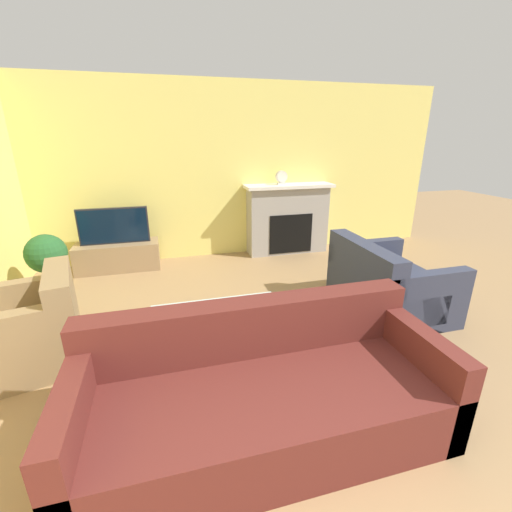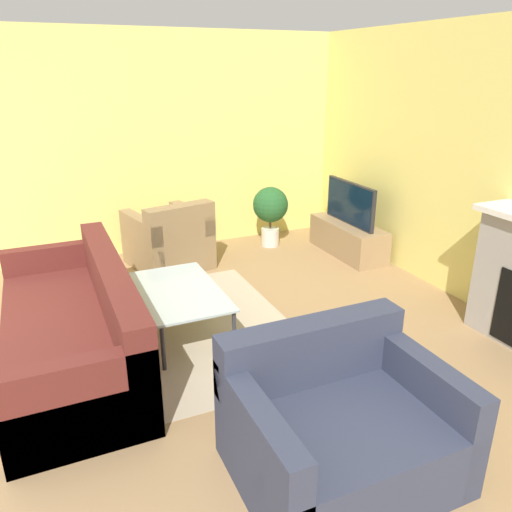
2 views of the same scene
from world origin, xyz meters
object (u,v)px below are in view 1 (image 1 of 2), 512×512
at_px(potted_plant, 47,258).
at_px(coffee_table, 219,318).
at_px(mantel_clock, 281,177).
at_px(couch_sectional, 263,396).
at_px(tv, 114,226).
at_px(armchair_by_window, 27,333).
at_px(couch_loveseat, 387,286).

bearing_deg(potted_plant, coffee_table, -44.28).
bearing_deg(mantel_clock, couch_sectional, -110.66).
height_order(tv, armchair_by_window, tv).
relative_size(couch_sectional, couch_loveseat, 1.91).
relative_size(tv, couch_sectional, 0.41).
xyz_separation_m(tv, coffee_table, (1.10, -2.52, -0.29)).
height_order(couch_loveseat, coffee_table, couch_loveseat).
relative_size(couch_loveseat, coffee_table, 1.05).
bearing_deg(couch_sectional, couch_loveseat, 35.08).
bearing_deg(potted_plant, armchair_by_window, -82.65).
relative_size(coffee_table, mantel_clock, 5.37).
height_order(tv, mantel_clock, mantel_clock).
distance_m(couch_sectional, armchair_by_window, 2.14).
bearing_deg(coffee_table, couch_sectional, -81.28).
xyz_separation_m(couch_sectional, armchair_by_window, (-1.75, 1.23, 0.01)).
xyz_separation_m(couch_loveseat, potted_plant, (-3.77, 1.36, 0.22)).
bearing_deg(armchair_by_window, tv, 154.52).
distance_m(armchair_by_window, mantel_clock, 3.98).
xyz_separation_m(tv, armchair_by_window, (-0.50, -2.20, -0.37)).
bearing_deg(potted_plant, tv, 48.32).
bearing_deg(potted_plant, mantel_clock, 15.33).
xyz_separation_m(coffee_table, mantel_clock, (1.48, 2.65, 0.88)).
distance_m(couch_loveseat, coffee_table, 2.02).
bearing_deg(couch_loveseat, potted_plant, 70.14).
bearing_deg(tv, potted_plant, -131.68).
height_order(tv, couch_loveseat, tv).
height_order(tv, potted_plant, tv).
distance_m(tv, couch_sectional, 3.67).
height_order(couch_sectional, mantel_clock, mantel_clock).
bearing_deg(couch_sectional, tv, 109.94).
height_order(coffee_table, mantel_clock, mantel_clock).
bearing_deg(coffee_table, tv, 113.66).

